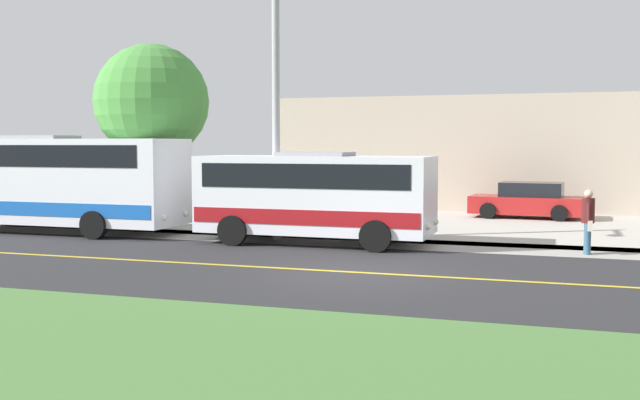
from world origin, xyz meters
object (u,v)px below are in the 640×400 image
Objects in this scene: transit_bus_rear at (27,179)px; street_light_pole at (275,97)px; commercial_building at (514,152)px; shuttle_bus_front at (316,193)px; tree_curbside at (152,102)px; pedestrian_with_bags at (588,219)px; parked_car_near at (527,201)px.

street_light_pole is at bearing 92.03° from transit_bus_rear.
transit_bus_rear is 0.53× the size of commercial_building.
shuttle_bus_front is at bearing 77.30° from street_light_pole.
tree_curbside is (-2.85, -7.21, 3.00)m from shuttle_bus_front.
street_light_pole is 1.22× the size of tree_curbside.
street_light_pole is (-0.14, -9.17, 3.49)m from pedestrian_with_bags.
tree_curbside is 0.31× the size of commercial_building.
shuttle_bus_front is 0.88× the size of street_light_pole.
commercial_building reaches higher than shuttle_bus_front.
pedestrian_with_bags is at bearing 9.92° from commercial_building.
pedestrian_with_bags is at bearing 91.33° from shuttle_bus_front.
parked_car_near is (-9.53, 7.21, -3.75)m from street_light_pole.
parked_car_near is 7.30m from commercial_building.
parked_car_near is at bearing -168.55° from pedestrian_with_bags.
commercial_building is (-16.84, 15.26, 0.77)m from transit_bus_rear.
tree_curbside reaches higher than parked_car_near.
shuttle_bus_front is 8.31m from tree_curbside.
pedestrian_with_bags is 0.27× the size of tree_curbside.
transit_bus_rear is 6.50× the size of pedestrian_with_bags.
shuttle_bus_front is 17.55m from commercial_building.
street_light_pole is (-0.32, 9.01, 2.64)m from transit_bus_rear.
street_light_pole is at bearing -102.70° from shuttle_bus_front.
commercial_building is at bearing 164.05° from shuttle_bus_front.
tree_curbside is (-2.52, -5.78, 0.08)m from street_light_pole.
shuttle_bus_front is at bearing 68.46° from tree_curbside.
street_light_pole reaches higher than parked_car_near.
pedestrian_with_bags is at bearing 89.11° from street_light_pole.
pedestrian_with_bags is 17.00m from commercial_building.
pedestrian_with_bags is (-0.18, 7.73, -0.57)m from shuttle_bus_front.
shuttle_bus_front is at bearing -15.95° from commercial_building.
transit_bus_rear is at bearing -42.18° from commercial_building.
parked_car_near is (-9.68, -1.96, -0.26)m from pedestrian_with_bags.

